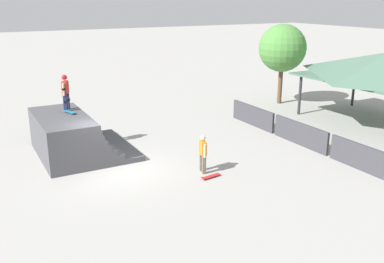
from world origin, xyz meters
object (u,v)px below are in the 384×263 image
at_px(skateboard_on_deck, 70,112).
at_px(skateboard_on_ground, 210,176).
at_px(skater_on_deck, 65,90).
at_px(bystander_walking, 203,152).
at_px(tree_beside_pavilion, 282,48).

relative_size(skateboard_on_deck, skateboard_on_ground, 0.96).
height_order(skater_on_deck, skateboard_on_ground, skater_on_deck).
bearing_deg(skateboard_on_deck, bystander_walking, 22.11).
relative_size(bystander_walking, tree_beside_pavilion, 0.30).
distance_m(skater_on_deck, tree_beside_pavilion, 14.33).
height_order(skateboard_on_deck, skateboard_on_ground, skateboard_on_deck).
xyz_separation_m(bystander_walking, skateboard_on_ground, (0.64, -0.04, -0.78)).
xyz_separation_m(skater_on_deck, tree_beside_pavilion, (-2.38, 14.11, 0.83)).
distance_m(bystander_walking, tree_beside_pavilion, 13.03).
xyz_separation_m(bystander_walking, tree_beside_pavilion, (-7.66, 10.20, 2.70)).
bearing_deg(skater_on_deck, skateboard_on_deck, 27.29).
height_order(skateboard_on_ground, tree_beside_pavilion, tree_beside_pavilion).
distance_m(skateboard_on_deck, bystander_walking, 6.18).
height_order(skater_on_deck, bystander_walking, skater_on_deck).
xyz_separation_m(skateboard_on_deck, skateboard_on_ground, (5.30, 3.90, -1.81)).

